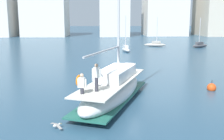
# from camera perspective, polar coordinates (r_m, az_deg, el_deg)

# --- Properties ---
(ground_plane) EXTENTS (400.00, 400.00, 0.00)m
(ground_plane) POSITION_cam_1_polar(r_m,az_deg,el_deg) (19.85, 2.36, -5.25)
(ground_plane) COLOR #2D516B
(main_sailboat) EXTENTS (5.56, 9.84, 11.66)m
(main_sailboat) POSITION_cam_1_polar(r_m,az_deg,el_deg) (17.98, 0.25, -3.96)
(main_sailboat) COLOR white
(main_sailboat) RESTS_ON ground
(moored_sloop_near) EXTENTS (4.08, 3.22, 5.70)m
(moored_sloop_near) POSITION_cam_1_polar(r_m,az_deg,el_deg) (55.54, 18.01, 5.01)
(moored_sloop_near) COLOR #4C4C51
(moored_sloop_near) RESTS_ON ground
(moored_sloop_far) EXTENTS (4.39, 1.68, 5.87)m
(moored_sloop_far) POSITION_cam_1_polar(r_m,az_deg,el_deg) (55.35, 9.08, 5.39)
(moored_sloop_far) COLOR #B7B2A8
(moored_sloop_far) RESTS_ON ground
(moored_catamaran) EXTENTS (1.53, 4.19, 6.05)m
(moored_catamaran) POSITION_cam_1_polar(r_m,az_deg,el_deg) (46.36, 2.92, 4.50)
(moored_catamaran) COLOR silver
(moored_catamaran) RESTS_ON ground
(seagull) EXTENTS (0.72, 0.89, 0.17)m
(seagull) POSITION_cam_1_polar(r_m,az_deg,el_deg) (14.20, -11.59, -11.31)
(seagull) COLOR silver
(seagull) RESTS_ON ground
(mooring_buoy) EXTENTS (0.70, 0.70, 0.95)m
(mooring_buoy) POSITION_cam_1_polar(r_m,az_deg,el_deg) (22.39, 20.21, -3.51)
(mooring_buoy) COLOR #EA4C19
(mooring_buoy) RESTS_ON ground
(waterfront_buildings) EXTENTS (85.04, 18.16, 26.29)m
(waterfront_buildings) POSITION_cam_1_polar(r_m,az_deg,el_deg) (91.94, 4.40, 14.50)
(waterfront_buildings) COLOR silver
(waterfront_buildings) RESTS_ON ground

